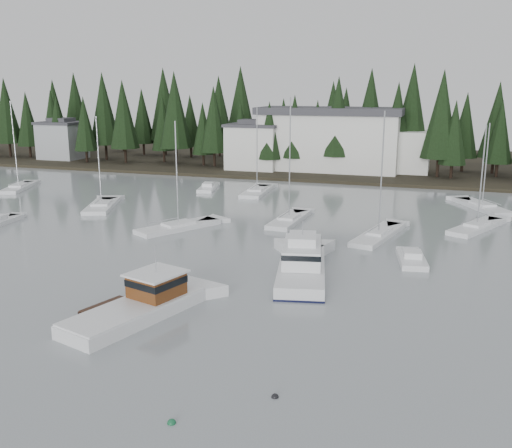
{
  "coord_description": "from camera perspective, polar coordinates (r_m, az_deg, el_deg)",
  "views": [
    {
      "loc": [
        14.16,
        -17.95,
        14.91
      ],
      "look_at": [
        -1.86,
        30.86,
        2.5
      ],
      "focal_mm": 40.0,
      "sensor_mm": 36.0,
      "label": 1
    }
  ],
  "objects": [
    {
      "name": "harbor_inn",
      "position": [
        102.15,
        8.54,
        8.3
      ],
      "size": [
        29.5,
        11.5,
        10.9
      ],
      "color": "silver",
      "rests_on": "ground"
    },
    {
      "name": "house_west",
      "position": [
        102.66,
        -0.19,
        7.85
      ],
      "size": [
        9.54,
        7.42,
        8.75
      ],
      "color": "silver",
      "rests_on": "ground"
    },
    {
      "name": "mooring_buoy_green",
      "position": [
        27.73,
        -8.44,
        -19.11
      ],
      "size": [
        0.41,
        0.41,
        0.41
      ],
      "primitive_type": "sphere",
      "color": "#145933",
      "rests_on": "ground"
    },
    {
      "name": "runabout_1",
      "position": [
        51.58,
        15.3,
        -3.56
      ],
      "size": [
        3.11,
        5.73,
        1.42
      ],
      "rotation": [
        0.0,
        0.0,
        1.75
      ],
      "color": "silver",
      "rests_on": "ground"
    },
    {
      "name": "far_shore_land",
      "position": [
        116.78,
        11.11,
        5.99
      ],
      "size": [
        240.0,
        54.0,
        1.0
      ],
      "primitive_type": "cube",
      "color": "black",
      "rests_on": "ground"
    },
    {
      "name": "sailboat_5",
      "position": [
        65.74,
        21.22,
        -0.41
      ],
      "size": [
        6.53,
        9.88,
        11.61
      ],
      "rotation": [
        0.0,
        0.0,
        1.11
      ],
      "color": "silver",
      "rests_on": "ground"
    },
    {
      "name": "house_far_west",
      "position": [
        124.1,
        -18.8,
        8.01
      ],
      "size": [
        8.48,
        7.42,
        8.25
      ],
      "color": "#999EA0",
      "rests_on": "ground"
    },
    {
      "name": "runabout_3",
      "position": [
        85.26,
        -4.8,
        3.55
      ],
      "size": [
        3.6,
        7.09,
        1.42
      ],
      "rotation": [
        0.0,
        0.0,
        1.79
      ],
      "color": "silver",
      "rests_on": "ground"
    },
    {
      "name": "mooring_buoy_dark",
      "position": [
        29.38,
        1.91,
        -16.93
      ],
      "size": [
        0.38,
        0.38,
        0.38
      ],
      "primitive_type": "sphere",
      "color": "black",
      "rests_on": "ground"
    },
    {
      "name": "sailboat_2",
      "position": [
        81.98,
        0.1,
        3.15
      ],
      "size": [
        3.47,
        9.64,
        12.71
      ],
      "rotation": [
        0.0,
        0.0,
        1.64
      ],
      "color": "silver",
      "rests_on": "ground"
    },
    {
      "name": "sailboat_6",
      "position": [
        61.85,
        -7.76,
        -0.44
      ],
      "size": [
        7.08,
        9.71,
        12.03
      ],
      "rotation": [
        0.0,
        0.0,
        1.06
      ],
      "color": "silver",
      "rests_on": "ground"
    },
    {
      "name": "lobster_boat_brown",
      "position": [
        39.15,
        -11.58,
        -8.18
      ],
      "size": [
        7.08,
        10.89,
        5.11
      ],
      "rotation": [
        0.0,
        0.0,
        1.28
      ],
      "color": "silver",
      "rests_on": "ground"
    },
    {
      "name": "sailboat_1",
      "position": [
        77.05,
        21.65,
        1.49
      ],
      "size": [
        7.08,
        10.06,
        11.15
      ],
      "rotation": [
        0.0,
        0.0,
        2.06
      ],
      "color": "silver",
      "rests_on": "ground"
    },
    {
      "name": "ground",
      "position": [
        27.3,
        -17.87,
        -20.26
      ],
      "size": [
        260.0,
        260.0,
        0.0
      ],
      "primitive_type": "plane",
      "color": "gray",
      "rests_on": "ground"
    },
    {
      "name": "sailboat_7",
      "position": [
        59.36,
        12.14,
        -1.21
      ],
      "size": [
        4.75,
        10.8,
        13.19
      ],
      "rotation": [
        0.0,
        0.0,
        1.35
      ],
      "color": "silver",
      "rests_on": "ground"
    },
    {
      "name": "cabin_cruiser_center",
      "position": [
        46.39,
        4.6,
        -4.22
      ],
      "size": [
        6.03,
        12.36,
        5.09
      ],
      "rotation": [
        0.0,
        0.0,
        1.78
      ],
      "color": "silver",
      "rests_on": "ground"
    },
    {
      "name": "sailboat_10",
      "position": [
        64.59,
        3.31,
        0.29
      ],
      "size": [
        3.02,
        9.32,
        14.38
      ],
      "rotation": [
        0.0,
        0.0,
        1.52
      ],
      "color": "silver",
      "rests_on": "ground"
    },
    {
      "name": "sailboat_3",
      "position": [
        92.37,
        -22.63,
        3.29
      ],
      "size": [
        5.49,
        9.43,
        13.44
      ],
      "rotation": [
        0.0,
        0.0,
        1.92
      ],
      "color": "silver",
      "rests_on": "ground"
    },
    {
      "name": "conifer_treeline",
      "position": [
        105.97,
        10.35,
        5.27
      ],
      "size": [
        200.0,
        22.0,
        20.0
      ],
      "primitive_type": null,
      "color": "black",
      "rests_on": "ground"
    },
    {
      "name": "sailboat_0",
      "position": [
        74.61,
        -15.17,
        1.62
      ],
      "size": [
        6.05,
        9.66,
        11.95
      ],
      "rotation": [
        0.0,
        0.0,
        1.93
      ],
      "color": "silver",
      "rests_on": "ground"
    }
  ]
}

